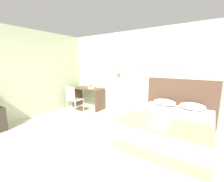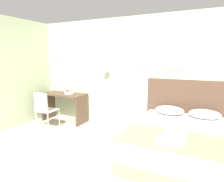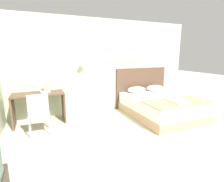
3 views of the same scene
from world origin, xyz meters
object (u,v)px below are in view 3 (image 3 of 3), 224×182
pillow_right (155,88)px  throw_blanket (177,102)px  desk_chair (39,111)px  headboard (141,87)px  folded_towel_mid_bed (181,102)px  pillow_left (137,90)px  desk (39,103)px  bed (161,106)px  fruit_bowl (45,91)px  folded_towel_near_foot (172,99)px

pillow_right → throw_blanket: pillow_right is taller
desk_chair → headboard: bearing=18.4°
pillow_right → desk_chair: desk_chair is taller
folded_towel_mid_bed → pillow_left: bearing=101.5°
pillow_left → desk_chair: size_ratio=0.65×
headboard → desk: headboard is taller
bed → fruit_bowl: 3.07m
folded_towel_near_foot → folded_towel_mid_bed: 0.28m
folded_towel_mid_bed → throw_blanket: bearing=77.4°
headboard → fruit_bowl: bearing=-174.1°
throw_blanket → folded_towel_near_foot: (-0.03, 0.14, 0.04)m
bed → folded_towel_mid_bed: size_ratio=5.73×
pillow_left → bed: bearing=-66.3°
folded_towel_near_foot → pillow_left: bearing=104.1°
headboard → fruit_bowl: headboard is taller
folded_towel_near_foot → folded_towel_mid_bed: size_ratio=0.93×
pillow_left → throw_blanket: 1.39m
pillow_right → folded_towel_mid_bed: pillow_right is taller
folded_towel_near_foot → folded_towel_mid_bed: same height
pillow_left → folded_towel_near_foot: pillow_left is taller
folded_towel_mid_bed → folded_towel_near_foot: bearing=89.7°
pillow_left → folded_towel_near_foot: (0.30, -1.21, -0.03)m
folded_towel_mid_bed → fruit_bowl: (-2.90, 1.47, 0.22)m
fruit_bowl → throw_blanket: bearing=-24.4°
headboard → desk: 3.11m
desk → fruit_bowl: fruit_bowl is taller
headboard → pillow_left: (-0.33, -0.28, -0.00)m
bed → pillow_left: size_ratio=3.44×
headboard → throw_blanket: size_ratio=1.11×
pillow_left → desk: (-2.76, -0.05, -0.09)m
pillow_left → desk_chair: desk_chair is taller
bed → pillow_right: bearing=66.3°
headboard → throw_blanket: headboard is taller
pillow_right → folded_towel_near_foot: 1.26m
throw_blanket → pillow_left: bearing=103.9°
pillow_left → fruit_bowl: (-2.60, -0.02, 0.18)m
throw_blanket → desk: desk is taller
folded_towel_near_foot → throw_blanket: bearing=-78.0°
pillow_right → desk_chair: size_ratio=0.65×
bed → desk: 3.18m
folded_towel_near_foot → desk_chair: (-3.08, 0.46, -0.06)m
bed → throw_blanket: size_ratio=1.26×
bed → desk: desk is taller
bed → folded_towel_near_foot: bearing=-93.9°
folded_towel_mid_bed → pillow_right: bearing=76.2°
pillow_right → fruit_bowl: size_ratio=2.38×
pillow_left → desk_chair: (-2.77, -0.75, -0.09)m
pillow_right → folded_towel_mid_bed: size_ratio=1.67×
throw_blanket → pillow_right: bearing=76.1°
throw_blanket → folded_towel_mid_bed: bearing=-102.6°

